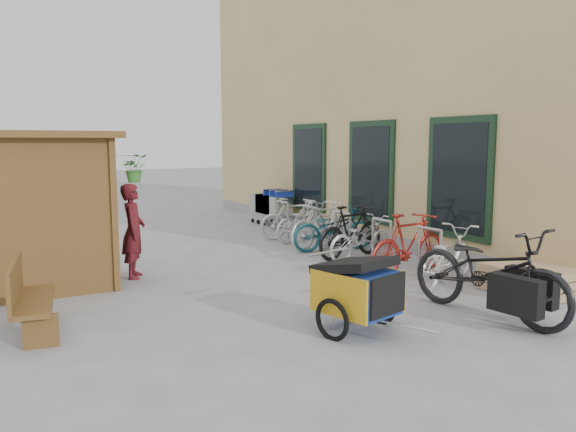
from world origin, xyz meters
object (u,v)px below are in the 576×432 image
kiosk (36,189)px  bike_2 (361,238)px  bike_4 (333,228)px  bench (27,297)px  bike_1 (409,245)px  child_trailer (357,288)px  bike_0 (447,256)px  bike_7 (294,218)px  bike_5 (322,225)px  bike_3 (351,232)px  bike_6 (305,221)px  pallet_stack (531,279)px  person_kiosk (133,231)px  shopping_carts (271,204)px  cargo_bike (490,272)px

kiosk → bike_2: kiosk is taller
kiosk → bike_4: 5.75m
bench → bike_1: size_ratio=0.80×
kiosk → child_trailer: (3.00, -3.91, -1.03)m
bike_0 → bike_7: bike_7 is taller
bike_2 → bike_5: bearing=-5.3°
kiosk → bike_2: 5.73m
bike_3 → bike_5: bearing=-11.1°
bike_6 → bike_7: bearing=2.7°
pallet_stack → bike_3: bike_3 is taller
bench → person_kiosk: 2.85m
child_trailer → shopping_carts: bearing=55.4°
person_kiosk → bike_4: 4.21m
bike_4 → bike_6: bike_4 is taller
kiosk → bike_5: kiosk is taller
child_trailer → bike_1: bearing=23.4°
pallet_stack → bike_4: size_ratio=0.68×
bike_1 → cargo_bike: bearing=156.6°
bike_5 → bike_2: bearing=171.3°
pallet_stack → bike_7: size_ratio=0.75×
kiosk → pallet_stack: size_ratio=2.08×
person_kiosk → bike_3: size_ratio=0.91×
pallet_stack → bench: bearing=164.7°
bike_0 → child_trailer: bearing=92.8°
bench → bike_5: bike_5 is taller
bike_7 → person_kiosk: bearing=125.5°
bench → bike_0: bearing=1.7°
bike_3 → bike_6: size_ratio=1.00×
shopping_carts → bike_1: bike_1 is taller
cargo_bike → bike_1: size_ratio=1.31×
bike_5 → bike_6: bearing=-21.9°
bike_7 → bike_1: bearing=-171.4°
kiosk → shopping_carts: bearing=33.8°
bench → bike_6: size_ratio=0.84×
bench → bike_1: (5.83, -0.09, 0.09)m
bike_3 → bike_5: size_ratio=1.00×
person_kiosk → bike_5: (4.10, 0.53, -0.27)m
pallet_stack → bench: bench is taller
child_trailer → bike_2: bearing=38.8°
bench → child_trailer: child_trailer is taller
bike_2 → child_trailer: bearing=134.6°
kiosk → bike_3: kiosk is taller
child_trailer → bike_4: (2.64, 4.25, -0.05)m
bike_5 → bike_6: 1.00m
kiosk → pallet_stack: bearing=-31.7°
bike_4 → bike_5: bearing=29.2°
kiosk → bike_4: bearing=3.4°
bench → child_trailer: (3.39, -1.86, 0.07)m
shopping_carts → bike_6: 2.65m
bench → person_kiosk: person_kiosk is taller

